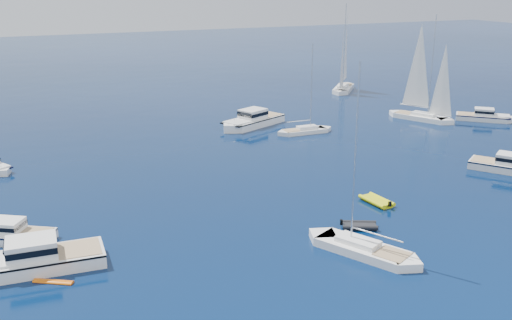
% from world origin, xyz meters
% --- Properties ---
extents(ground, '(400.00, 400.00, 0.00)m').
position_xyz_m(ground, '(0.00, 0.00, 0.00)').
color(ground, '#082351').
rests_on(ground, ground).
extents(motor_cruiser_right, '(7.85, 9.56, 2.52)m').
position_xyz_m(motor_cruiser_right, '(31.40, 16.83, 0.00)').
color(motor_cruiser_right, silver).
rests_on(motor_cruiser_right, ground).
extents(motor_cruiser_centre, '(11.63, 4.20, 3.00)m').
position_xyz_m(motor_cruiser_centre, '(-17.42, 14.43, 0.00)').
color(motor_cruiser_centre, silver).
rests_on(motor_cruiser_centre, ground).
extents(motor_cruiser_far_r, '(8.29, 7.99, 2.32)m').
position_xyz_m(motor_cruiser_far_r, '(46.46, 36.07, 0.00)').
color(motor_cruiser_far_r, silver).
rests_on(motor_cruiser_far_r, ground).
extents(motor_cruiser_far_l, '(8.57, 6.79, 2.23)m').
position_xyz_m(motor_cruiser_far_l, '(-18.86, 20.53, 0.00)').
color(motor_cruiser_far_l, white).
rests_on(motor_cruiser_far_l, ground).
extents(motor_cruiser_distant, '(12.08, 8.11, 3.06)m').
position_xyz_m(motor_cruiser_distant, '(14.12, 46.88, 0.00)').
color(motor_cruiser_distant, white).
rests_on(motor_cruiser_distant, ground).
extents(sailboat_mid_r, '(6.89, 10.32, 14.99)m').
position_xyz_m(sailboat_mid_r, '(5.73, 6.97, 0.00)').
color(sailboat_mid_r, white).
rests_on(sailboat_mid_r, ground).
extents(sailboat_centre, '(8.44, 2.40, 12.32)m').
position_xyz_m(sailboat_centre, '(19.07, 40.46, 0.00)').
color(sailboat_centre, silver).
rests_on(sailboat_centre, ground).
extents(sailboat_sails_r, '(7.09, 10.79, 15.64)m').
position_xyz_m(sailboat_sails_r, '(38.32, 40.37, 0.00)').
color(sailboat_sails_r, white).
rests_on(sailboat_sails_r, ground).
extents(sailboat_sails_far, '(9.41, 10.24, 16.25)m').
position_xyz_m(sailboat_sails_far, '(40.41, 64.73, 0.00)').
color(sailboat_sails_far, silver).
rests_on(sailboat_sails_far, ground).
extents(tender_yellow, '(2.28, 3.69, 0.95)m').
position_xyz_m(tender_yellow, '(12.80, 15.14, 0.00)').
color(tender_yellow, '#D0D40C').
rests_on(tender_yellow, ground).
extents(tender_grey_near, '(3.48, 2.89, 0.95)m').
position_xyz_m(tender_grey_near, '(8.15, 10.99, 0.00)').
color(tender_grey_near, black).
rests_on(tender_grey_near, ground).
extents(kayak_orange, '(2.67, 1.97, 0.30)m').
position_xyz_m(kayak_orange, '(-16.15, 11.85, 0.00)').
color(kayak_orange, '#E7600A').
rests_on(kayak_orange, ground).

